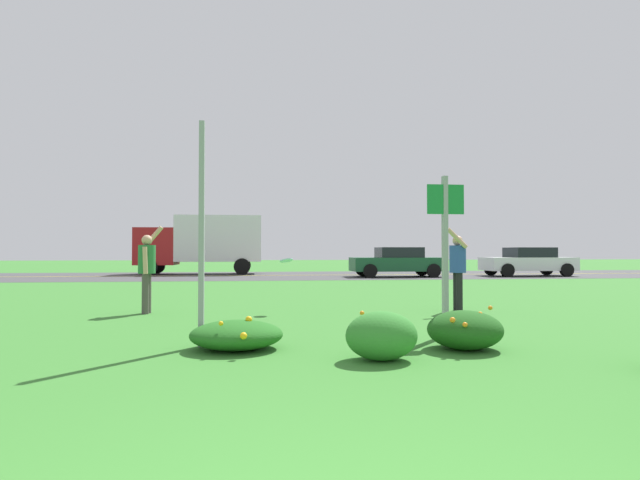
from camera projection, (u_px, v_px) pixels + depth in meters
name	position (u px, v px, depth m)	size (l,w,h in m)	color
ground_plane	(266.00, 297.00, 13.97)	(120.00, 120.00, 0.00)	#387A2D
highway_strip	(262.00, 275.00, 26.44)	(120.00, 9.61, 0.01)	#424244
highway_center_stripe	(262.00, 275.00, 26.45)	(120.00, 0.16, 0.00)	yellow
daylily_clump_mid_center	(465.00, 330.00, 6.53)	(0.96, 0.90, 0.53)	#1E5619
daylily_clump_front_right	(381.00, 336.00, 5.87)	(0.83, 0.74, 0.56)	#337F2D
daylily_clump_mid_left	(237.00, 335.00, 6.52)	(1.19, 1.11, 0.42)	#23661E
sign_post_near_path	(202.00, 233.00, 6.73)	(0.07, 0.10, 2.98)	#93969B
sign_post_by_roadside	(445.00, 238.00, 7.58)	(0.56, 0.10, 2.37)	#93969B
person_thrower_green_shirt	(147.00, 266.00, 10.30)	(0.46, 0.50, 1.78)	#287038
person_catcher_blue_shirt	(458.00, 266.00, 10.72)	(0.48, 0.50, 1.74)	#2D4C9E
frisbee_pale_blue	(286.00, 260.00, 10.47)	(0.28, 0.27, 0.13)	#ADD6E5
car_white_leftmost	(528.00, 261.00, 25.96)	(4.50, 2.00, 1.45)	silver
car_dark_green_center_left	(397.00, 262.00, 25.12)	(4.50, 2.00, 1.45)	#194C2D
box_truck_red	(203.00, 241.00, 28.23)	(6.70, 2.46, 3.20)	maroon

